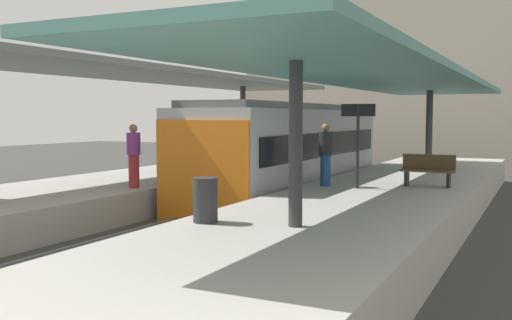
{
  "coord_description": "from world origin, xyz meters",
  "views": [
    {
      "loc": [
        7.62,
        -14.13,
        2.88
      ],
      "look_at": [
        -0.0,
        1.27,
        1.61
      ],
      "focal_mm": 41.25,
      "sensor_mm": 36.0,
      "label": 1
    }
  ],
  "objects_px": {
    "commuter_train": "(288,152)",
    "platform_sign": "(358,127)",
    "platform_bench": "(428,169)",
    "litter_bin": "(205,200)",
    "passenger_mid_platform": "(134,155)",
    "passenger_near_bench": "(326,154)"
  },
  "relations": [
    {
      "from": "commuter_train",
      "to": "litter_bin",
      "type": "xyz_separation_m",
      "value": [
        2.21,
        -8.91,
        -0.33
      ]
    },
    {
      "from": "commuter_train",
      "to": "litter_bin",
      "type": "bearing_deg",
      "value": -76.08
    },
    {
      "from": "platform_bench",
      "to": "passenger_mid_platform",
      "type": "bearing_deg",
      "value": -151.15
    },
    {
      "from": "litter_bin",
      "to": "passenger_mid_platform",
      "type": "xyz_separation_m",
      "value": [
        -4.31,
        3.49,
        0.47
      ]
    },
    {
      "from": "platform_bench",
      "to": "platform_sign",
      "type": "xyz_separation_m",
      "value": [
        -1.58,
        -1.26,
        1.16
      ]
    },
    {
      "from": "platform_bench",
      "to": "platform_sign",
      "type": "bearing_deg",
      "value": -141.31
    },
    {
      "from": "platform_sign",
      "to": "passenger_near_bench",
      "type": "height_order",
      "value": "platform_sign"
    },
    {
      "from": "platform_bench",
      "to": "litter_bin",
      "type": "distance_m",
      "value": 7.72
    },
    {
      "from": "commuter_train",
      "to": "platform_sign",
      "type": "bearing_deg",
      "value": -42.1
    },
    {
      "from": "platform_bench",
      "to": "passenger_near_bench",
      "type": "height_order",
      "value": "passenger_near_bench"
    },
    {
      "from": "litter_bin",
      "to": "passenger_mid_platform",
      "type": "distance_m",
      "value": 5.56
    },
    {
      "from": "commuter_train",
      "to": "platform_sign",
      "type": "xyz_separation_m",
      "value": [
        3.2,
        -2.9,
        0.9
      ]
    },
    {
      "from": "commuter_train",
      "to": "litter_bin",
      "type": "distance_m",
      "value": 9.18
    },
    {
      "from": "platform_bench",
      "to": "litter_bin",
      "type": "relative_size",
      "value": 1.75
    },
    {
      "from": "platform_sign",
      "to": "litter_bin",
      "type": "xyz_separation_m",
      "value": [
        -1.0,
        -6.01,
        -1.22
      ]
    },
    {
      "from": "commuter_train",
      "to": "litter_bin",
      "type": "height_order",
      "value": "commuter_train"
    },
    {
      "from": "commuter_train",
      "to": "platform_bench",
      "type": "distance_m",
      "value": 5.06
    },
    {
      "from": "litter_bin",
      "to": "passenger_near_bench",
      "type": "height_order",
      "value": "passenger_near_bench"
    },
    {
      "from": "platform_sign",
      "to": "commuter_train",
      "type": "bearing_deg",
      "value": 137.9
    },
    {
      "from": "commuter_train",
      "to": "platform_sign",
      "type": "distance_m",
      "value": 4.41
    },
    {
      "from": "litter_bin",
      "to": "passenger_mid_platform",
      "type": "height_order",
      "value": "passenger_mid_platform"
    },
    {
      "from": "commuter_train",
      "to": "passenger_mid_platform",
      "type": "relative_size",
      "value": 6.53
    }
  ]
}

